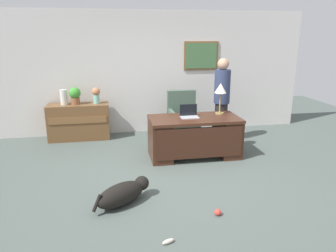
# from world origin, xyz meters

# --- Properties ---
(ground_plane) EXTENTS (12.00, 12.00, 0.00)m
(ground_plane) POSITION_xyz_m (0.00, 0.00, 0.00)
(ground_plane) COLOR #4C5651
(back_wall) EXTENTS (7.00, 0.16, 2.70)m
(back_wall) POSITION_xyz_m (0.01, 2.60, 1.35)
(back_wall) COLOR silver
(back_wall) RESTS_ON ground_plane
(desk) EXTENTS (1.63, 0.80, 0.74)m
(desk) POSITION_xyz_m (0.53, 0.78, 0.40)
(desk) COLOR #422316
(desk) RESTS_ON ground_plane
(credenza) EXTENTS (1.27, 0.50, 0.76)m
(credenza) POSITION_xyz_m (-1.64, 2.25, 0.38)
(credenza) COLOR brown
(credenza) RESTS_ON ground_plane
(armchair) EXTENTS (0.60, 0.59, 1.05)m
(armchair) POSITION_xyz_m (0.52, 1.74, 0.48)
(armchair) COLOR #475B4C
(armchair) RESTS_ON ground_plane
(person_standing) EXTENTS (0.32, 0.32, 1.73)m
(person_standing) POSITION_xyz_m (1.28, 1.51, 0.90)
(person_standing) COLOR #262323
(person_standing) RESTS_ON ground_plane
(dog_lying) EXTENTS (0.79, 0.67, 0.30)m
(dog_lying) POSITION_xyz_m (-0.85, -0.75, 0.15)
(dog_lying) COLOR black
(dog_lying) RESTS_ON ground_plane
(laptop) EXTENTS (0.32, 0.22, 0.22)m
(laptop) POSITION_xyz_m (0.43, 0.86, 0.79)
(laptop) COLOR #B2B5BA
(laptop) RESTS_ON desk
(desk_lamp) EXTENTS (0.22, 0.22, 0.58)m
(desk_lamp) POSITION_xyz_m (1.06, 0.99, 1.19)
(desk_lamp) COLOR #9E8447
(desk_lamp) RESTS_ON desk
(vase_with_flowers) EXTENTS (0.17, 0.17, 0.34)m
(vase_with_flowers) POSITION_xyz_m (-1.25, 2.25, 0.96)
(vase_with_flowers) COLOR #88CBBA
(vase_with_flowers) RESTS_ON credenza
(vase_empty) EXTENTS (0.15, 0.15, 0.32)m
(vase_empty) POSITION_xyz_m (-1.91, 2.25, 0.92)
(vase_empty) COLOR silver
(vase_empty) RESTS_ON credenza
(potted_plant) EXTENTS (0.24, 0.24, 0.36)m
(potted_plant) POSITION_xyz_m (-1.68, 2.25, 0.96)
(potted_plant) COLOR brown
(potted_plant) RESTS_ON credenza
(dog_toy_ball) EXTENTS (0.09, 0.09, 0.09)m
(dog_toy_ball) POSITION_xyz_m (0.30, -1.24, 0.04)
(dog_toy_ball) COLOR #E53F33
(dog_toy_ball) RESTS_ON ground_plane
(dog_toy_bone) EXTENTS (0.15, 0.10, 0.05)m
(dog_toy_bone) POSITION_xyz_m (-0.41, -1.69, 0.03)
(dog_toy_bone) COLOR beige
(dog_toy_bone) RESTS_ON ground_plane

